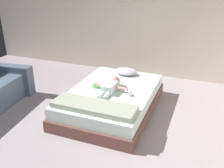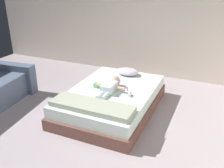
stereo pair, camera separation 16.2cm
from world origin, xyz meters
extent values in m
plane|color=#A89BA1|center=(0.00, 0.00, 0.00)|extent=(8.00, 8.00, 0.00)
cube|color=beige|center=(0.00, 3.00, 1.34)|extent=(8.00, 0.12, 2.67)
cube|color=brown|center=(0.04, 1.06, 0.09)|extent=(1.36, 2.03, 0.19)
cube|color=silver|center=(0.04, 1.06, 0.28)|extent=(1.31, 1.95, 0.19)
ellipsoid|color=silver|center=(0.03, 1.81, 0.44)|extent=(0.43, 0.30, 0.12)
cube|color=white|center=(0.03, 0.97, 0.45)|extent=(0.18, 0.32, 0.14)
sphere|color=beige|center=(0.03, 1.21, 0.47)|extent=(0.19, 0.19, 0.19)
cylinder|color=beige|center=(-0.13, 1.02, 0.45)|extent=(0.17, 0.07, 0.06)
cylinder|color=beige|center=(0.20, 1.02, 0.45)|extent=(0.17, 0.06, 0.06)
cylinder|color=white|center=(-0.01, 0.72, 0.41)|extent=(0.06, 0.20, 0.06)
cylinder|color=white|center=(0.08, 0.72, 0.41)|extent=(0.06, 0.20, 0.06)
cube|color=#BE2FB1|center=(0.27, 1.17, 0.38)|extent=(0.08, 0.14, 0.01)
cube|color=white|center=(0.23, 1.23, 0.39)|extent=(0.02, 0.03, 0.01)
cube|color=slate|center=(-2.04, 0.99, 0.28)|extent=(0.92, 0.30, 0.57)
cube|color=#A8B09B|center=(0.04, 0.35, 0.41)|extent=(1.22, 0.39, 0.08)
cube|color=#66B560|center=(-0.23, 1.03, 0.42)|extent=(0.09, 0.09, 0.08)
cylinder|color=white|center=(0.40, 0.96, 0.40)|extent=(0.07, 0.11, 0.05)
cone|color=#E2B775|center=(0.40, 0.96, 0.44)|extent=(0.03, 0.03, 0.02)
camera|label=1|loc=(1.43, -2.45, 2.12)|focal=39.93mm
camera|label=2|loc=(1.58, -2.39, 2.12)|focal=39.93mm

